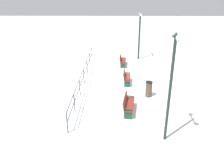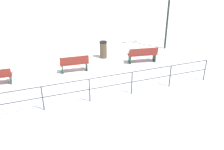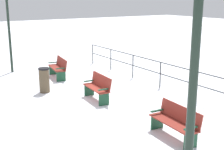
% 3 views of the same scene
% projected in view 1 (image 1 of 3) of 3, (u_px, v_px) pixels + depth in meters
% --- Properties ---
extents(ground_plane, '(80.00, 80.00, 0.00)m').
position_uv_depth(ground_plane, '(126.00, 83.00, 15.39)').
color(ground_plane, white).
rests_on(ground_plane, ground).
extents(bench_nearest, '(0.76, 1.68, 0.92)m').
position_uv_depth(bench_nearest, '(128.00, 104.00, 11.68)').
color(bench_nearest, maroon).
rests_on(bench_nearest, ground).
extents(bench_second, '(0.60, 1.49, 0.93)m').
position_uv_depth(bench_second, '(126.00, 77.00, 15.21)').
color(bench_second, maroon).
rests_on(bench_second, ground).
extents(bench_third, '(0.62, 1.61, 0.87)m').
position_uv_depth(bench_third, '(122.00, 60.00, 18.77)').
color(bench_third, maroon).
rests_on(bench_third, ground).
extents(lamppost_near, '(0.25, 1.12, 4.80)m').
position_uv_depth(lamppost_near, '(172.00, 73.00, 8.53)').
color(lamppost_near, '#1E2D23').
rests_on(lamppost_near, ground).
extents(lamppost_middle, '(0.23, 1.07, 4.25)m').
position_uv_depth(lamppost_middle, '(140.00, 32.00, 19.79)').
color(lamppost_middle, '#1E2D23').
rests_on(lamppost_middle, ground).
extents(waterfront_railing, '(0.05, 11.50, 1.09)m').
position_uv_depth(waterfront_railing, '(84.00, 74.00, 15.15)').
color(waterfront_railing, '#383D42').
rests_on(waterfront_railing, ground).
extents(trash_bin, '(0.42, 0.42, 0.99)m').
position_uv_depth(trash_bin, '(149.00, 89.00, 13.37)').
color(trash_bin, brown).
rests_on(trash_bin, ground).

